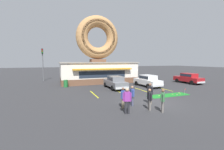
{
  "coord_description": "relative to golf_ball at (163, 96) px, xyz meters",
  "views": [
    {
      "loc": [
        -7.76,
        -10.45,
        3.55
      ],
      "look_at": [
        -1.95,
        5.0,
        2.0
      ],
      "focal_mm": 24.0,
      "sensor_mm": 36.0,
      "label": 1
    }
  ],
  "objects": [
    {
      "name": "parking_stripe_left",
      "position": [
        -3.28,
        3.45,
        -0.05
      ],
      "size": [
        0.12,
        3.6,
        0.01
      ],
      "primitive_type": "cube",
      "color": "yellow",
      "rests_on": "ground"
    },
    {
      "name": "pedestrian_leather_jacket_man",
      "position": [
        -5.63,
        -3.17,
        0.94
      ],
      "size": [
        0.57,
        0.36,
        1.77
      ],
      "color": "#232328",
      "rests_on": "ground"
    },
    {
      "name": "mini_donut_far_right",
      "position": [
        1.44,
        0.29,
        -0.0
      ],
      "size": [
        0.13,
        0.13,
        0.04
      ],
      "primitive_type": "torus",
      "color": "#E5C666",
      "rests_on": "putting_mat"
    },
    {
      "name": "parking_stripe_centre",
      "position": [
        2.72,
        3.45,
        -0.05
      ],
      "size": [
        0.12,
        3.6,
        0.01
      ],
      "primitive_type": "cube",
      "color": "yellow",
      "rests_on": "ground"
    },
    {
      "name": "trash_bin",
      "position": [
        -8.84,
        9.04,
        0.45
      ],
      "size": [
        0.57,
        0.57,
        0.97
      ],
      "color": "#1E662D",
      "rests_on": "ground"
    },
    {
      "name": "traffic_light_pole",
      "position": [
        -12.16,
        17.2,
        3.66
      ],
      "size": [
        0.28,
        0.47,
        5.8
      ],
      "color": "#595B60",
      "rests_on": "ground"
    },
    {
      "name": "mini_donut_mid_centre",
      "position": [
        -1.09,
        0.74,
        -0.0
      ],
      "size": [
        0.13,
        0.13,
        0.04
      ],
      "primitive_type": "torus",
      "color": "brown",
      "rests_on": "putting_mat"
    },
    {
      "name": "car_white",
      "position": [
        1.9,
        5.62,
        0.82
      ],
      "size": [
        2.21,
        4.66,
        1.6
      ],
      "color": "silver",
      "rests_on": "ground"
    },
    {
      "name": "mini_donut_near_right",
      "position": [
        2.29,
        0.13,
        -0.0
      ],
      "size": [
        0.13,
        0.13,
        0.04
      ],
      "primitive_type": "torus",
      "color": "#A5724C",
      "rests_on": "putting_mat"
    },
    {
      "name": "mini_donut_far_left",
      "position": [
        1.76,
        0.01,
        -0.0
      ],
      "size": [
        0.13,
        0.13,
        0.04
      ],
      "primitive_type": "torus",
      "color": "#D8667F",
      "rests_on": "putting_mat"
    },
    {
      "name": "pedestrian_beanie_man",
      "position": [
        -2.82,
        -1.74,
        0.92
      ],
      "size": [
        0.33,
        0.58,
        1.74
      ],
      "color": "#7F7056",
      "rests_on": "ground"
    },
    {
      "name": "putting_flag_pin",
      "position": [
        2.92,
        0.08,
        0.39
      ],
      "size": [
        0.13,
        0.01,
        0.55
      ],
      "color": "silver",
      "rests_on": "putting_mat"
    },
    {
      "name": "mini_donut_far_centre",
      "position": [
        -0.02,
        -0.18,
        -0.0
      ],
      "size": [
        0.13,
        0.13,
        0.04
      ],
      "primitive_type": "torus",
      "color": "#A5724C",
      "rests_on": "putting_mat"
    },
    {
      "name": "mini_donut_near_left",
      "position": [
        0.17,
        0.4,
        -0.0
      ],
      "size": [
        0.13,
        0.13,
        0.04
      ],
      "primitive_type": "torus",
      "color": "brown",
      "rests_on": "putting_mat"
    },
    {
      "name": "mini_donut_mid_right",
      "position": [
        -0.36,
        0.2,
        -0.0
      ],
      "size": [
        0.13,
        0.13,
        0.04
      ],
      "primitive_type": "torus",
      "color": "#E5C666",
      "rests_on": "putting_mat"
    },
    {
      "name": "ground_plane",
      "position": [
        -2.26,
        -1.55,
        -0.05
      ],
      "size": [
        160.0,
        160.0,
        0.0
      ],
      "primitive_type": "plane",
      "color": "#2D2D30"
    },
    {
      "name": "donut_shop_building",
      "position": [
        -3.39,
        12.4,
        3.69
      ],
      "size": [
        12.3,
        6.75,
        10.96
      ],
      "color": "brown",
      "rests_on": "ground"
    },
    {
      "name": "car_red",
      "position": [
        9.76,
        5.91,
        0.82
      ],
      "size": [
        2.17,
        4.65,
        1.6
      ],
      "color": "maroon",
      "rests_on": "ground"
    },
    {
      "name": "pedestrian_crossing_woman",
      "position": [
        -4.43,
        -1.65,
        0.82
      ],
      "size": [
        0.28,
        0.59,
        1.59
      ],
      "color": "#474C66",
      "rests_on": "ground"
    },
    {
      "name": "putting_mat",
      "position": [
        0.84,
        0.2,
        -0.04
      ],
      "size": [
        4.59,
        1.29,
        0.03
      ],
      "primitive_type": "cube",
      "color": "#197523",
      "rests_on": "ground"
    },
    {
      "name": "car_grey",
      "position": [
        -2.89,
        5.8,
        0.82
      ],
      "size": [
        2.0,
        4.57,
        1.6
      ],
      "color": "slate",
      "rests_on": "ground"
    },
    {
      "name": "parking_stripe_mid_left",
      "position": [
        -0.28,
        3.45,
        -0.05
      ],
      "size": [
        0.12,
        3.6,
        0.01
      ],
      "primitive_type": "cube",
      "color": "yellow",
      "rests_on": "ground"
    },
    {
      "name": "pedestrian_blue_sweater_man",
      "position": [
        -3.77,
        -3.06,
        0.81
      ],
      "size": [
        0.31,
        0.59,
        1.57
      ],
      "color": "slate",
      "rests_on": "ground"
    },
    {
      "name": "pedestrian_hooded_kid",
      "position": [
        -5.37,
        -1.97,
        0.82
      ],
      "size": [
        0.43,
        0.48,
        1.58
      ],
      "color": "#7F7056",
      "rests_on": "ground"
    },
    {
      "name": "mini_donut_mid_left",
      "position": [
        2.62,
        0.6,
        -0.0
      ],
      "size": [
        0.13,
        0.13,
        0.04
      ],
      "primitive_type": "torus",
      "color": "#E5C666",
      "rests_on": "putting_mat"
    },
    {
      "name": "golf_ball",
      "position": [
        0.0,
        0.0,
        0.0
      ],
      "size": [
        0.04,
        0.04,
        0.04
      ],
      "primitive_type": "sphere",
      "color": "white",
      "rests_on": "putting_mat"
    },
    {
      "name": "pedestrian_clipboard_woman",
      "position": [
        -3.17,
        -3.75,
        0.85
      ],
      "size": [
        0.41,
        0.51,
        1.62
      ],
      "color": "slate",
      "rests_on": "ground"
    },
    {
      "name": "parking_stripe_far_left",
      "position": [
        -6.28,
        3.45,
        -0.05
      ],
      "size": [
        0.12,
        3.6,
        0.01
      ],
      "primitive_type": "cube",
      "color": "yellow",
      "rests_on": "ground"
    }
  ]
}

